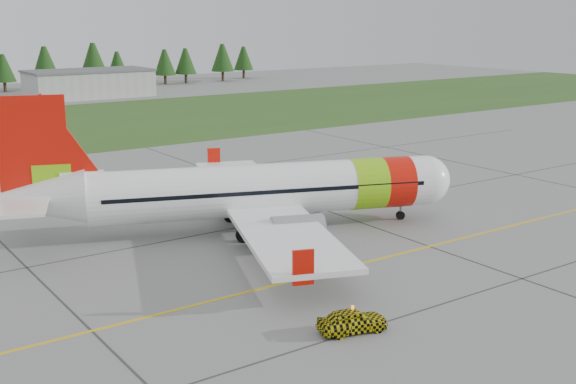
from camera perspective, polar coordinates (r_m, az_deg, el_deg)
ground at (r=40.95m, az=9.36°, el=-9.60°), size 320.00×320.00×0.00m
aircraft at (r=55.14m, az=-2.66°, el=0.10°), size 34.25×32.55×10.82m
follow_me_car at (r=37.90m, az=5.15°, el=-8.37°), size 1.60×1.77×3.72m
grass_strip at (r=112.99m, az=-21.04°, el=4.62°), size 320.00×50.00×0.03m
taxi_guideline at (r=46.55m, az=2.45°, el=-6.49°), size 120.00×0.25×0.02m
hangar_east at (r=154.16m, az=-15.42°, el=8.20°), size 24.00×12.00×5.20m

